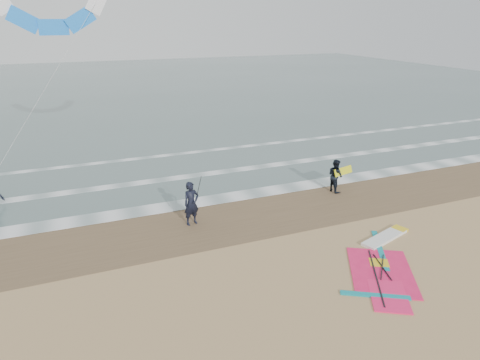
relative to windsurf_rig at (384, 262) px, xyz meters
name	(u,v)px	position (x,y,z in m)	size (l,w,h in m)	color
ground	(323,281)	(-2.81, -0.20, -0.03)	(120.00, 120.00, 0.00)	tan
sea_water	(126,88)	(-2.81, 47.80, -0.02)	(120.00, 80.00, 0.02)	#47605E
wet_sand_band	(254,213)	(-2.81, 5.80, -0.03)	(120.00, 5.00, 0.01)	brown
foam_waterline	(222,182)	(-2.81, 10.25, 0.00)	(120.00, 9.15, 0.02)	white
windsurf_rig	(384,262)	(0.00, 0.00, 0.00)	(5.34, 5.06, 0.13)	white
person_standing	(191,203)	(-5.81, 5.84, 0.96)	(0.73, 0.48, 1.99)	black
person_walking	(335,176)	(2.28, 6.74, 0.85)	(0.86, 0.67, 1.77)	black
held_pole	(198,193)	(-5.51, 5.84, 1.43)	(0.17, 0.86, 1.82)	black
carried_kiteboard	(343,171)	(2.68, 6.64, 1.09)	(1.30, 0.51, 0.39)	yellow
surf_kite	(51,14)	(-10.46, 15.70, 8.83)	(7.14, 4.39, 9.37)	white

